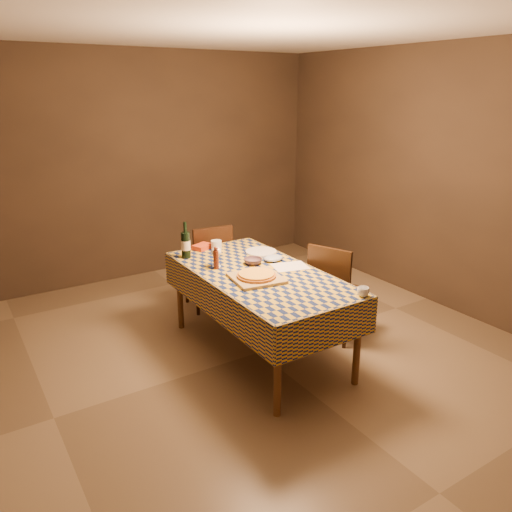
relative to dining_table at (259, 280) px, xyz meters
name	(u,v)px	position (x,y,z in m)	size (l,w,h in m)	color
room	(259,205)	(0.00, 0.00, 0.66)	(5.00, 5.10, 2.70)	brown
dining_table	(259,280)	(0.00, 0.00, 0.00)	(0.94, 1.84, 0.77)	brown
cutting_board	(256,278)	(-0.11, -0.13, 0.09)	(0.39, 0.39, 0.02)	tan
pizza	(256,275)	(-0.11, -0.13, 0.12)	(0.39, 0.39, 0.03)	#A65A1B
pepper_mill	(216,258)	(-0.27, 0.27, 0.17)	(0.05, 0.05, 0.20)	#531F13
bowl	(253,261)	(0.07, 0.20, 0.10)	(0.16, 0.16, 0.05)	#5D444E
wine_glass	(216,253)	(-0.24, 0.32, 0.20)	(0.09, 0.09, 0.18)	white
wine_bottle	(186,244)	(-0.36, 0.68, 0.20)	(0.11, 0.11, 0.34)	black
deli_tub	(216,245)	(-0.01, 0.75, 0.12)	(0.10, 0.10, 0.09)	white
takeout_container	(202,247)	(-0.12, 0.84, 0.10)	(0.18, 0.13, 0.05)	#C13C19
white_plate	(261,252)	(0.30, 0.44, 0.08)	(0.29, 0.29, 0.02)	white
tumbler	(363,292)	(0.37, -0.85, 0.11)	(0.09, 0.09, 0.07)	white
flour_patch	(290,266)	(0.30, -0.03, 0.08)	(0.30, 0.23, 0.00)	white
flour_bag	(273,258)	(0.26, 0.18, 0.10)	(0.18, 0.14, 0.05)	#A8BBD8
chair_far	(210,262)	(0.08, 1.08, -0.17)	(0.47, 0.47, 0.93)	black
chair_right	(334,287)	(0.72, -0.14, -0.17)	(0.56, 0.55, 0.93)	black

